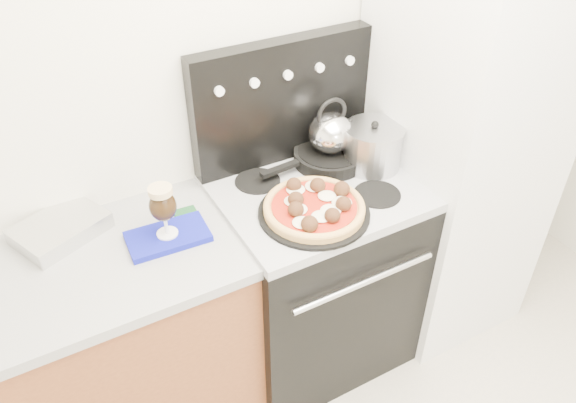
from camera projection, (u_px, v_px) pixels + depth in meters
room_shell at (485, 274)px, 1.33m from camera, size 3.52×3.01×2.52m
base_cabinet at (52, 378)px, 2.06m from camera, size 1.45×0.60×0.86m
countertop at (16, 292)px, 1.79m from camera, size 1.48×0.63×0.04m
stove_body at (313, 277)px, 2.46m from camera, size 0.76×0.65×0.88m
cooktop at (316, 192)px, 2.19m from camera, size 0.76×0.65×0.04m
backguard at (282, 101)px, 2.22m from camera, size 0.76×0.08×0.50m
fridge at (459, 139)px, 2.41m from camera, size 0.64×0.68×1.90m
foil_sheet at (60, 228)px, 1.97m from camera, size 0.36×0.32×0.06m
oven_mitt at (168, 237)px, 1.96m from camera, size 0.29×0.18×0.02m
beer_glass at (164, 211)px, 1.89m from camera, size 0.10×0.10×0.20m
pizza_pan at (314, 213)px, 2.04m from camera, size 0.47×0.47×0.01m
pizza at (314, 206)px, 2.02m from camera, size 0.44×0.44×0.05m
skillet at (330, 157)px, 2.31m from camera, size 0.32×0.32×0.05m
tea_kettle at (331, 130)px, 2.23m from camera, size 0.18×0.18×0.20m
stock_pot at (373, 148)px, 2.25m from camera, size 0.28×0.28×0.17m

